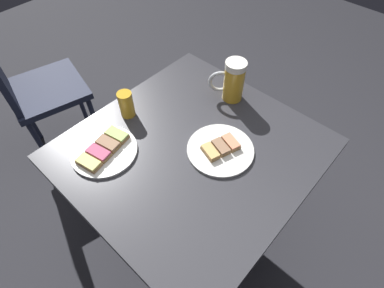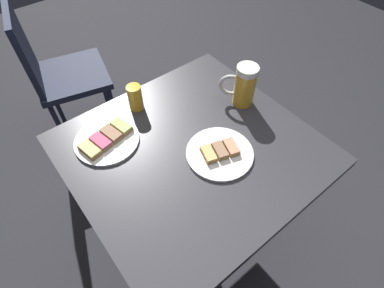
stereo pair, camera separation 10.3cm
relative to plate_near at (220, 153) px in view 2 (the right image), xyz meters
The scene contains 7 objects.
ground_plane 0.74m from the plate_near, 145.18° to the right, with size 6.00×6.00×0.00m, color #28282D.
cafe_table 0.18m from the plate_near, 145.18° to the right, with size 0.78×0.81×0.72m.
plate_near is the anchor object (origin of this frame).
plate_far 0.40m from the plate_near, 136.87° to the right, with size 0.23×0.23×0.03m.
beer_mug 0.29m from the plate_near, 120.57° to the left, with size 0.12×0.11×0.17m.
beer_glass_small 0.38m from the plate_near, 164.99° to the right, with size 0.05×0.05×0.10m, color gold.
cafe_chair 1.14m from the plate_near, 169.99° to the right, with size 0.46×0.46×0.87m.
Camera 2 is at (0.51, -0.41, 1.55)m, focal length 28.40 mm.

